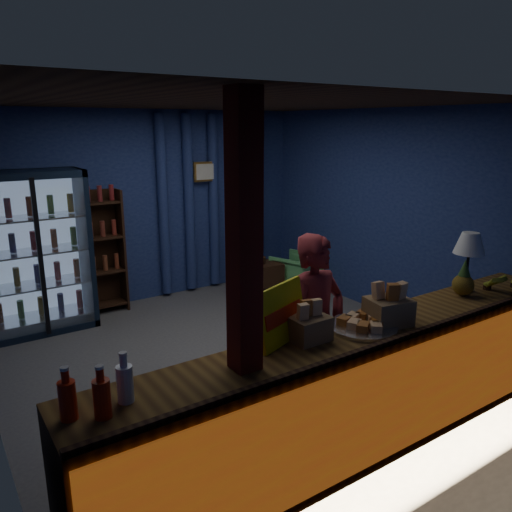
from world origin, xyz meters
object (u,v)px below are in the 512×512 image
Objects in this scene: pastry_tray at (362,325)px; table_lamp at (470,246)px; shopkeeper at (316,330)px; green_chair at (296,272)px.

pastry_tray is 1.45m from table_lamp.
shopkeeper reaches higher than table_lamp.
green_chair is at bearing 80.44° from table_lamp.
green_chair is 3.77m from pastry_tray.
table_lamp reaches higher than green_chair.
pastry_tray reaches higher than green_chair.
green_chair is 1.20× the size of pastry_tray.
table_lamp is (-0.52, -3.07, 1.09)m from green_chair.
shopkeeper is 3.40m from green_chair.
green_chair is 3.30m from table_lamp.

